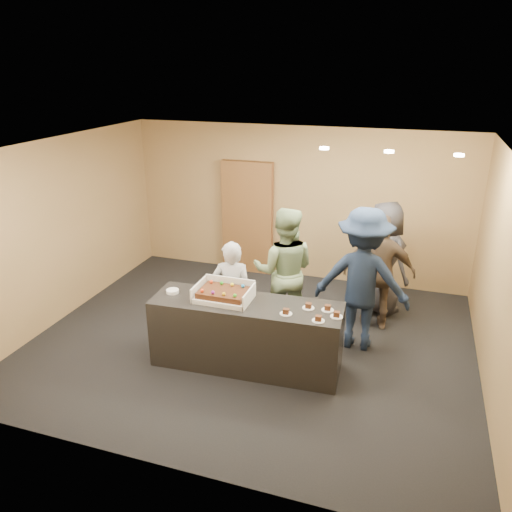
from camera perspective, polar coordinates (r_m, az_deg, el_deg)
name	(u,v)px	position (r m, az deg, el deg)	size (l,w,h in m)	color
room	(252,252)	(6.58, -0.45, 0.48)	(6.04, 6.00, 2.70)	black
serving_counter	(246,334)	(6.43, -1.12, -8.94)	(2.40, 0.70, 0.90)	black
storage_cabinet	(247,218)	(9.12, -0.98, 4.39)	(0.94, 0.15, 2.07)	brown
cake_box	(224,295)	(6.31, -3.63, -4.50)	(0.70, 0.48, 0.21)	white
sheet_cake	(224,292)	(6.27, -3.73, -4.17)	(0.60, 0.41, 0.12)	#3C200D
plate_stack	(173,291)	(6.56, -9.52, -3.99)	(0.16, 0.16, 0.04)	white
slice_a	(286,312)	(5.95, 3.45, -6.44)	(0.15, 0.15, 0.07)	white
slice_b	(308,306)	(6.11, 6.01, -5.76)	(0.15, 0.15, 0.07)	white
slice_c	(318,319)	(5.83, 7.13, -7.18)	(0.15, 0.15, 0.07)	white
slice_d	(328,308)	(6.09, 8.19, -5.96)	(0.15, 0.15, 0.07)	white
slice_e	(337,315)	(5.95, 9.19, -6.69)	(0.15, 0.15, 0.07)	white
person_server_grey	(232,294)	(6.77, -2.74, -4.38)	(0.55, 0.36, 1.52)	#AFAFB5
person_sage_man	(284,271)	(7.07, 3.24, -1.72)	(0.90, 0.70, 1.85)	gray
person_navy_man	(362,280)	(6.78, 12.06, -2.66)	(1.28, 0.73, 1.98)	#16223A
person_brown_extra	(379,273)	(7.38, 13.90, -1.86)	(1.02, 0.42, 1.73)	brown
person_dark_suit	(384,258)	(7.87, 14.37, -0.24)	(0.87, 0.56, 1.78)	#2A292F
ceiling_spotlights	(389,151)	(6.42, 14.96, 11.47)	(1.72, 0.12, 0.03)	#FFEAC6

